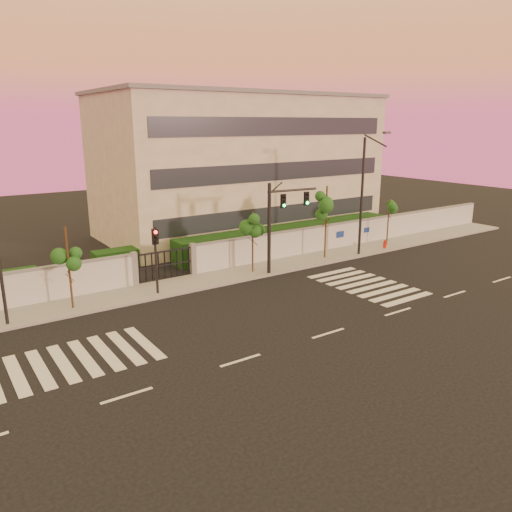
% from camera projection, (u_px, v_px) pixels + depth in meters
% --- Properties ---
extents(ground, '(120.00, 120.00, 0.00)m').
position_uv_depth(ground, '(328.00, 333.00, 23.92)').
color(ground, black).
rests_on(ground, ground).
extents(sidewalk, '(60.00, 3.00, 0.15)m').
position_uv_depth(sidewalk, '(218.00, 278.00, 32.27)').
color(sidewalk, gray).
rests_on(sidewalk, ground).
extents(perimeter_wall, '(60.00, 0.36, 2.20)m').
position_uv_depth(perimeter_wall, '(208.00, 258.00, 33.26)').
color(perimeter_wall, '#B9BBC0').
rests_on(perimeter_wall, ground).
extents(hedge_row, '(41.00, 4.25, 1.80)m').
position_uv_depth(hedge_row, '(202.00, 251.00, 36.09)').
color(hedge_row, black).
rests_on(hedge_row, ground).
extents(institutional_building, '(24.40, 12.40, 12.25)m').
position_uv_depth(institutional_building, '(239.00, 164.00, 44.76)').
color(institutional_building, '#B3AC98').
rests_on(institutional_building, ground).
extents(road_markings, '(57.00, 7.62, 0.02)m').
position_uv_depth(road_markings, '(257.00, 316.00, 26.05)').
color(road_markings, silver).
rests_on(road_markings, ground).
extents(street_tree_c, '(1.39, 1.10, 4.58)m').
position_uv_depth(street_tree_c, '(67.00, 250.00, 26.03)').
color(street_tree_c, '#382314').
rests_on(street_tree_c, ground).
extents(street_tree_d, '(1.44, 1.15, 4.19)m').
position_uv_depth(street_tree_d, '(253.00, 228.00, 32.64)').
color(street_tree_d, '#382314').
rests_on(street_tree_d, ground).
extents(street_tree_e, '(1.54, 1.23, 5.42)m').
position_uv_depth(street_tree_e, '(326.00, 206.00, 35.94)').
color(street_tree_e, '#382314').
rests_on(street_tree_e, ground).
extents(street_tree_f, '(1.30, 1.04, 3.87)m').
position_uv_depth(street_tree_f, '(389.00, 212.00, 40.10)').
color(street_tree_f, '#382314').
rests_on(street_tree_f, ground).
extents(traffic_signal_main, '(3.85, 0.52, 6.08)m').
position_uv_depth(traffic_signal_main, '(279.00, 217.00, 32.52)').
color(traffic_signal_main, black).
rests_on(traffic_signal_main, ground).
extents(traffic_signal_secondary, '(0.32, 0.32, 4.08)m').
position_uv_depth(traffic_signal_secondary, '(156.00, 253.00, 28.49)').
color(traffic_signal_secondary, black).
rests_on(traffic_signal_secondary, ground).
extents(streetlight_east, '(0.55, 2.21, 9.20)m').
position_uv_depth(streetlight_east, '(364.00, 191.00, 36.46)').
color(streetlight_east, black).
rests_on(streetlight_east, ground).
extents(fire_hydrant, '(0.32, 0.30, 0.82)m').
position_uv_depth(fire_hydrant, '(385.00, 245.00, 39.51)').
color(fire_hydrant, red).
rests_on(fire_hydrant, ground).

